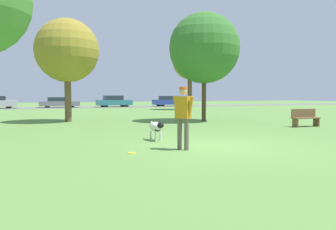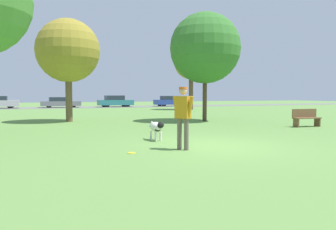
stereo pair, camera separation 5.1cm
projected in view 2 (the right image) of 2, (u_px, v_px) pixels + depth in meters
ground_plane at (215, 146)px, 9.65m from camera, size 120.00×120.00×0.00m
far_road_strip at (79, 107)px, 39.24m from camera, size 120.00×6.00×0.01m
person at (183, 112)px, 8.96m from camera, size 0.41×0.65×1.73m
dog at (156, 127)px, 10.80m from camera, size 0.37×1.02×0.65m
frisbee at (132, 153)px, 8.45m from camera, size 0.21×0.21×0.02m
tree_near_right at (205, 48)px, 18.54m from camera, size 4.01×4.01×6.16m
tree_mid_center at (68, 51)px, 18.15m from camera, size 3.51×3.51×5.71m
tree_far_right at (191, 63)px, 33.03m from camera, size 3.45×3.45×6.52m
parked_car_grey at (60, 102)px, 38.68m from camera, size 4.54×1.80×1.23m
parked_car_teal at (115, 101)px, 40.68m from camera, size 4.32×2.00×1.42m
parked_car_blue at (171, 101)px, 43.29m from camera, size 4.36×1.89×1.36m
park_bench at (306, 117)px, 15.48m from camera, size 1.42×0.48×0.84m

